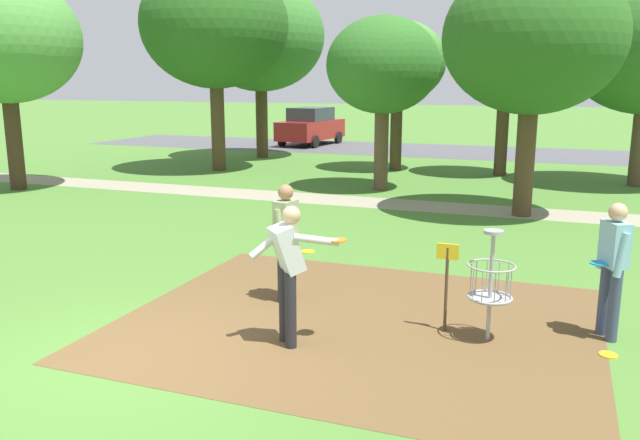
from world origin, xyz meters
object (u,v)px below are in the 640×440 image
object	(u,v)px
tree_far_center	(383,66)
parked_car_leftmost	(311,126)
tree_near_left	(398,63)
tree_mid_left	(260,36)
tree_mid_center	(4,40)
tree_mid_right	(215,25)
disc_golf_basket	(486,280)
player_foreground_watching	(286,236)
frisbee_near_basket	(308,251)
tree_far_right	(507,53)
tree_near_right	(533,39)
player_throwing	(613,263)
player_waiting_left	(289,266)
frisbee_by_tee	(608,355)

from	to	relation	value
tree_far_center	parked_car_leftmost	world-z (taller)	tree_far_center
tree_near_left	tree_mid_left	distance (m)	6.53
tree_mid_center	tree_mid_right	bearing A→B (deg)	58.80
disc_golf_basket	player_foreground_watching	bearing A→B (deg)	170.89
tree_far_center	parked_car_leftmost	xyz separation A→B (m)	(-6.85, 11.87, -2.61)
disc_golf_basket	player_foreground_watching	world-z (taller)	player_foreground_watching
disc_golf_basket	parked_car_leftmost	bearing A→B (deg)	116.36
player_foreground_watching	frisbee_near_basket	world-z (taller)	player_foreground_watching
tree_mid_center	tree_far_right	world-z (taller)	tree_mid_center
tree_near_right	tree_far_right	distance (m)	6.74
player_throwing	tree_near_left	size ratio (longest dim) A/B	0.33
tree_far_center	tree_far_right	xyz separation A→B (m)	(2.99, 4.25, 0.47)
disc_golf_basket	tree_far_center	world-z (taller)	tree_far_center
frisbee_near_basket	tree_mid_center	world-z (taller)	tree_mid_center
tree_far_center	tree_near_right	bearing A→B (deg)	-30.23
tree_near_right	tree_far_right	bearing A→B (deg)	99.64
tree_mid_center	player_waiting_left	bearing A→B (deg)	-32.65
player_waiting_left	frisbee_near_basket	distance (m)	4.41
player_waiting_left	tree_near_right	xyz separation A→B (m)	(2.14, 8.97, 3.08)
tree_mid_center	tree_near_left	bearing A→B (deg)	40.51
frisbee_by_tee	tree_far_center	size ratio (longest dim) A/B	0.04
tree_mid_center	tree_mid_right	world-z (taller)	tree_mid_right
tree_mid_right	tree_far_right	size ratio (longest dim) A/B	1.32
tree_mid_left	tree_far_center	world-z (taller)	tree_mid_left
player_throwing	tree_far_center	xyz separation A→B (m)	(-5.60, 9.80, 2.57)
player_throwing	tree_near_left	bearing A→B (deg)	113.84
frisbee_by_tee	tree_far_right	distance (m)	15.39
disc_golf_basket	parked_car_leftmost	xyz separation A→B (m)	(-11.02, 22.24, 0.17)
player_throwing	frisbee_by_tee	bearing A→B (deg)	-89.84
frisbee_by_tee	player_throwing	bearing A→B (deg)	90.16
frisbee_near_basket	tree_mid_left	xyz separation A→B (m)	(-7.40, 13.49, 4.87)
player_foreground_watching	tree_mid_left	bearing A→B (deg)	116.74
player_throwing	tree_far_right	world-z (taller)	tree_far_right
tree_mid_left	tree_far_center	xyz separation A→B (m)	(6.80, -6.19, -1.34)
player_foreground_watching	tree_near_right	xyz separation A→B (m)	(2.81, 7.51, 3.09)
tree_near_right	tree_mid_right	xyz separation A→B (m)	(-10.66, 4.47, 0.93)
player_waiting_left	tree_far_right	distance (m)	15.94
player_foreground_watching	tree_near_left	world-z (taller)	tree_near_left
disc_golf_basket	tree_near_left	distance (m)	15.75
tree_mid_center	tree_far_center	world-z (taller)	tree_mid_center
player_throwing	parked_car_leftmost	bearing A→B (deg)	119.88
player_throwing	frisbee_near_basket	size ratio (longest dim) A/B	6.58
player_foreground_watching	tree_mid_center	distance (m)	13.34
frisbee_near_basket	frisbee_by_tee	world-z (taller)	same
player_throwing	tree_mid_center	world-z (taller)	tree_mid_center
tree_near_left	tree_far_right	distance (m)	3.65
player_throwing	frisbee_near_basket	distance (m)	5.67
tree_mid_right	tree_far_center	world-z (taller)	tree_mid_right
player_waiting_left	tree_near_left	world-z (taller)	tree_near_left
player_foreground_watching	player_waiting_left	world-z (taller)	same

